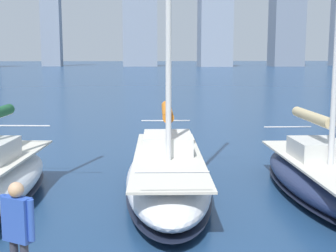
% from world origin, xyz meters
% --- Properties ---
extents(city_skyline, '(169.08, 21.17, 53.95)m').
position_xyz_m(city_skyline, '(-16.16, -160.05, 20.99)').
color(city_skyline, '#8A94A4').
rests_on(city_skyline, ground).
extents(sailboat_tan, '(2.53, 7.71, 11.62)m').
position_xyz_m(sailboat_tan, '(-5.00, -6.89, 0.66)').
color(sailboat_tan, navy).
rests_on(sailboat_tan, ground).
extents(sailboat_orange, '(2.91, 8.66, 13.04)m').
position_xyz_m(sailboat_orange, '(-0.53, -7.40, 0.72)').
color(sailboat_orange, white).
rests_on(sailboat_orange, ground).
extents(person_blue_shirt, '(0.55, 0.41, 1.71)m').
position_xyz_m(person_blue_shirt, '(2.23, -0.72, 1.63)').
color(person_blue_shirt, '#2D3347').
rests_on(person_blue_shirt, dock_pier).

